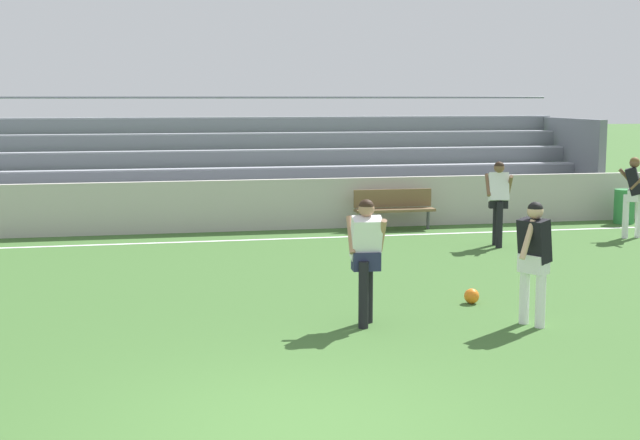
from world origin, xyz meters
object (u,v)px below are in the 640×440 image
at_px(trash_bin, 624,206).
at_px(player_dark_deep_cover, 633,190).
at_px(bench_far_right, 394,205).
at_px(player_white_wide_right, 498,196).
at_px(bleacher_stand, 269,164).
at_px(player_white_trailing_run, 366,251).
at_px(player_dark_overlapping, 534,253).
at_px(soccer_ball, 472,296).

distance_m(trash_bin, player_dark_deep_cover, 2.32).
relative_size(bench_far_right, player_white_wide_right, 1.06).
bearing_deg(bleacher_stand, player_white_trailing_run, -91.93).
height_order(bleacher_stand, player_dark_overlapping, bleacher_stand).
relative_size(bench_far_right, player_white_trailing_run, 1.08).
bearing_deg(trash_bin, player_dark_overlapping, -126.64).
xyz_separation_m(player_dark_overlapping, player_white_wide_right, (2.01, 5.92, 0.05)).
xyz_separation_m(player_white_wide_right, soccer_ball, (-2.33, -4.59, -0.90)).
relative_size(player_dark_overlapping, player_white_trailing_run, 0.98).
bearing_deg(bleacher_stand, player_white_wide_right, -56.01).
bearing_deg(player_dark_overlapping, soccer_ball, 103.20).
relative_size(trash_bin, player_dark_deep_cover, 0.47).
bearing_deg(player_dark_overlapping, bench_far_right, 85.78).
height_order(trash_bin, soccer_ball, trash_bin).
bearing_deg(player_dark_deep_cover, trash_bin, 63.58).
xyz_separation_m(trash_bin, player_dark_overlapping, (-6.21, -8.35, 0.56)).
xyz_separation_m(bench_far_right, player_dark_deep_cover, (4.59, -2.17, 0.48)).
distance_m(bleacher_stand, player_white_wide_right, 6.75).
bearing_deg(player_dark_overlapping, trash_bin, 53.36).
distance_m(trash_bin, player_dark_overlapping, 10.42).
distance_m(bench_far_right, trash_bin, 5.59).
bearing_deg(player_dark_deep_cover, bench_far_right, 154.68).
xyz_separation_m(trash_bin, player_white_trailing_run, (-8.34, -7.90, 0.59)).
bearing_deg(player_dark_deep_cover, bleacher_stand, 143.44).
relative_size(player_dark_overlapping, player_dark_deep_cover, 0.95).
distance_m(player_dark_deep_cover, soccer_ball, 7.52).
bearing_deg(trash_bin, soccer_ball, -132.91).
xyz_separation_m(bench_far_right, player_dark_overlapping, (-0.63, -8.51, 0.42)).
xyz_separation_m(player_dark_overlapping, soccer_ball, (-0.31, 1.33, -0.86)).
height_order(bleacher_stand, player_dark_deep_cover, bleacher_stand).
xyz_separation_m(trash_bin, player_white_wide_right, (-4.20, -2.43, 0.61)).
bearing_deg(player_white_trailing_run, soccer_ball, 25.96).
xyz_separation_m(bench_far_right, player_white_wide_right, (1.39, -2.59, 0.47)).
height_order(bench_far_right, player_dark_overlapping, player_dark_overlapping).
bearing_deg(bench_far_right, trash_bin, -1.69).
xyz_separation_m(bleacher_stand, soccer_ball, (1.44, -10.18, -1.17)).
bearing_deg(trash_bin, player_white_wide_right, -149.96).
bearing_deg(trash_bin, player_white_trailing_run, -136.54).
bearing_deg(player_white_wide_right, trash_bin, 30.04).
height_order(player_dark_overlapping, player_white_wide_right, player_white_wide_right).
bearing_deg(bench_far_right, player_white_trailing_run, -108.85).
xyz_separation_m(trash_bin, soccer_ball, (-6.52, -7.02, -0.29)).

